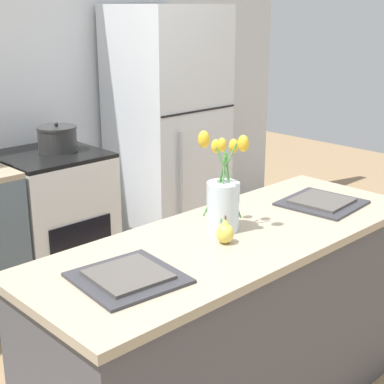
# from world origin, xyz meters

# --- Properties ---
(kitchen_island) EXTENTS (1.80, 0.66, 0.89)m
(kitchen_island) POSITION_xyz_m (0.00, 0.00, 0.44)
(kitchen_island) COLOR #4C4C51
(kitchen_island) RESTS_ON ground_plane
(stove_range) EXTENTS (0.60, 0.61, 0.92)m
(stove_range) POSITION_xyz_m (0.10, 1.60, 0.46)
(stove_range) COLOR silver
(stove_range) RESTS_ON ground_plane
(refrigerator) EXTENTS (0.68, 0.67, 1.77)m
(refrigerator) POSITION_xyz_m (1.05, 1.60, 0.89)
(refrigerator) COLOR silver
(refrigerator) RESTS_ON ground_plane
(flower_vase) EXTENTS (0.17, 0.18, 0.42)m
(flower_vase) POSITION_xyz_m (0.00, 0.07, 1.02)
(flower_vase) COLOR silver
(flower_vase) RESTS_ON kitchen_island
(pear_figurine) EXTENTS (0.07, 0.07, 0.11)m
(pear_figurine) POSITION_xyz_m (-0.10, -0.04, 0.93)
(pear_figurine) COLOR #E5CC4C
(pear_figurine) RESTS_ON kitchen_island
(plate_setting_left) EXTENTS (0.36, 0.36, 0.02)m
(plate_setting_left) POSITION_xyz_m (-0.56, -0.03, 0.90)
(plate_setting_left) COLOR #333338
(plate_setting_left) RESTS_ON kitchen_island
(plate_setting_right) EXTENTS (0.36, 0.36, 0.02)m
(plate_setting_right) POSITION_xyz_m (0.56, -0.03, 0.90)
(plate_setting_right) COLOR #333338
(plate_setting_right) RESTS_ON kitchen_island
(cooking_pot) EXTENTS (0.24, 0.24, 0.18)m
(cooking_pot) POSITION_xyz_m (0.17, 1.61, 1.00)
(cooking_pot) COLOR #2D2D2D
(cooking_pot) RESTS_ON stove_range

